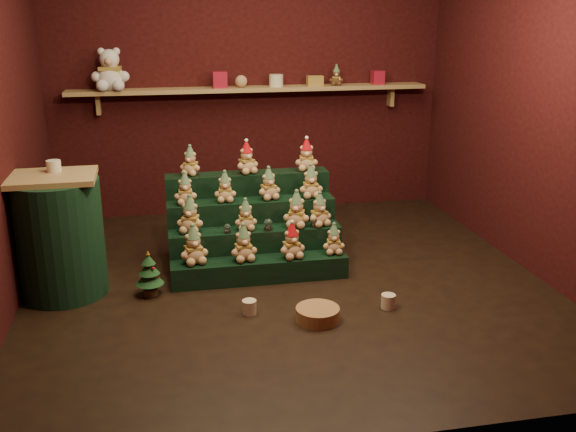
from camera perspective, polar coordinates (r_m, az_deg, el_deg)
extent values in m
plane|color=black|center=(5.10, -0.03, -5.90)|extent=(4.00, 4.00, 0.00)
cube|color=black|center=(6.73, -3.50, 12.23)|extent=(4.00, 0.10, 2.80)
cube|color=black|center=(2.77, 8.26, 3.99)|extent=(4.00, 0.10, 2.80)
cube|color=black|center=(5.49, 21.78, 9.75)|extent=(0.10, 4.00, 2.80)
cube|color=tan|center=(6.56, -3.27, 11.21)|extent=(3.60, 0.26, 0.04)
cube|color=tan|center=(6.61, -16.51, 9.52)|extent=(0.04, 0.12, 0.20)
cube|color=tan|center=(7.01, 9.11, 10.45)|extent=(0.04, 0.12, 0.20)
cube|color=black|center=(5.11, -2.50, -4.79)|extent=(1.40, 0.22, 0.18)
cube|color=black|center=(5.28, -2.88, -2.98)|extent=(1.40, 0.22, 0.36)
cube|color=black|center=(5.45, -3.24, -1.29)|extent=(1.40, 0.22, 0.54)
cube|color=black|center=(5.63, -3.57, 0.30)|extent=(1.40, 0.22, 0.72)
cylinder|color=black|center=(5.13, -5.39, -1.40)|extent=(0.05, 0.05, 0.02)
sphere|color=white|center=(5.12, -5.40, -1.00)|extent=(0.06, 0.06, 0.06)
cylinder|color=black|center=(5.17, -1.77, -1.14)|extent=(0.07, 0.07, 0.03)
sphere|color=white|center=(5.16, -1.77, -0.64)|extent=(0.07, 0.07, 0.07)
cylinder|color=black|center=(5.24, 2.34, -0.89)|extent=(0.06, 0.06, 0.02)
sphere|color=white|center=(5.23, 2.35, -0.45)|extent=(0.06, 0.06, 0.06)
cube|color=tan|center=(4.92, -20.20, 3.23)|extent=(0.61, 0.51, 0.04)
cylinder|color=black|center=(5.05, -19.64, -1.85)|extent=(0.64, 0.64, 0.89)
cylinder|color=beige|center=(5.00, -20.11, 4.20)|extent=(0.10, 0.10, 0.08)
cylinder|color=#412E17|center=(4.98, -12.12, -6.60)|extent=(0.11, 0.11, 0.05)
cone|color=#133619|center=(4.93, -12.21, -5.32)|extent=(0.21, 0.21, 0.11)
cone|color=#133619|center=(4.91, -12.27, -4.52)|extent=(0.16, 0.16, 0.10)
cone|color=#133619|center=(4.88, -12.32, -3.77)|extent=(0.11, 0.11, 0.07)
cone|color=orange|center=(4.86, -12.36, -3.20)|extent=(0.03, 0.03, 0.03)
cylinder|color=beige|center=(4.59, -3.46, -8.08)|extent=(0.10, 0.10, 0.10)
cylinder|color=beige|center=(4.72, 8.90, -7.50)|extent=(0.10, 0.10, 0.10)
cylinder|color=#9A653E|center=(4.49, 2.65, -8.71)|extent=(0.37, 0.37, 0.10)
cube|color=#B51B35|center=(6.49, -6.09, 11.96)|extent=(0.14, 0.14, 0.16)
cylinder|color=beige|center=(6.57, -1.06, 11.95)|extent=(0.14, 0.14, 0.12)
cube|color=#B51B35|center=(6.84, 7.97, 12.10)|extent=(0.12, 0.12, 0.14)
sphere|color=tan|center=(6.52, -4.18, 11.86)|extent=(0.12, 0.12, 0.12)
cube|color=#C6701C|center=(6.65, 2.41, 11.92)|extent=(0.16, 0.10, 0.10)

